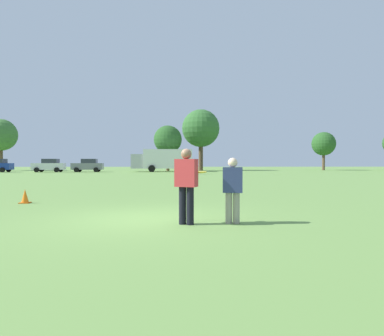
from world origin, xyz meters
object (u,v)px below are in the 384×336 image
(bystander_sideline_watcher, at_px, (194,167))
(traffic_cone, at_px, (25,196))
(box_truck, at_px, (163,159))
(parked_car_center, at_px, (88,165))
(player_thrower, at_px, (186,182))
(parked_car_mid_left, at_px, (49,165))
(frisbee, at_px, (201,172))
(player_defender, at_px, (233,187))

(bystander_sideline_watcher, bearing_deg, traffic_cone, -104.56)
(traffic_cone, height_order, box_truck, box_truck)
(traffic_cone, relative_size, parked_car_center, 0.11)
(player_thrower, relative_size, parked_car_mid_left, 0.40)
(player_thrower, bearing_deg, traffic_cone, 141.90)
(parked_car_center, height_order, box_truck, box_truck)
(traffic_cone, xyz_separation_m, box_truck, (3.06, 37.48, 1.52))
(frisbee, distance_m, bystander_sideline_watcher, 31.13)
(parked_car_mid_left, xyz_separation_m, parked_car_center, (5.21, 0.25, 0.00))
(frisbee, bearing_deg, player_defender, -6.86)
(player_defender, bearing_deg, parked_car_mid_left, 115.08)
(player_defender, distance_m, frisbee, 0.80)
(parked_car_mid_left, bearing_deg, parked_car_center, 2.76)
(traffic_cone, bearing_deg, bystander_sideline_watcher, 75.44)
(frisbee, height_order, parked_car_center, parked_car_center)
(frisbee, xyz_separation_m, box_truck, (-2.68, 41.55, 0.58))
(frisbee, distance_m, traffic_cone, 7.10)
(player_thrower, distance_m, parked_car_center, 42.82)
(frisbee, xyz_separation_m, traffic_cone, (-5.74, 4.07, -0.94))
(traffic_cone, bearing_deg, player_thrower, -38.10)
(frisbee, height_order, traffic_cone, frisbee)
(player_defender, xyz_separation_m, frisbee, (-0.73, 0.09, 0.33))
(traffic_cone, distance_m, parked_car_mid_left, 38.50)
(parked_car_mid_left, relative_size, box_truck, 0.50)
(frisbee, xyz_separation_m, parked_car_mid_left, (-18.25, 40.47, -0.25))
(player_thrower, height_order, traffic_cone, player_thrower)
(player_thrower, xyz_separation_m, parked_car_mid_left, (-17.92, 40.64, -0.04))
(player_thrower, distance_m, player_defender, 1.07)
(parked_car_center, bearing_deg, traffic_cone, -78.73)
(box_truck, bearing_deg, bystander_sideline_watcher, -69.24)
(traffic_cone, distance_m, box_truck, 37.63)
(player_thrower, relative_size, traffic_cone, 3.55)
(player_defender, bearing_deg, traffic_cone, 147.25)
(parked_car_center, height_order, bystander_sideline_watcher, parked_car_center)
(player_defender, relative_size, box_truck, 0.17)
(player_defender, xyz_separation_m, parked_car_mid_left, (-18.98, 40.56, 0.08))
(frisbee, height_order, parked_car_mid_left, parked_car_mid_left)
(parked_car_center, bearing_deg, parked_car_mid_left, -177.24)
(frisbee, relative_size, parked_car_center, 0.06)
(player_defender, height_order, traffic_cone, player_defender)
(parked_car_center, distance_m, box_truck, 10.43)
(player_defender, height_order, bystander_sideline_watcher, bystander_sideline_watcher)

